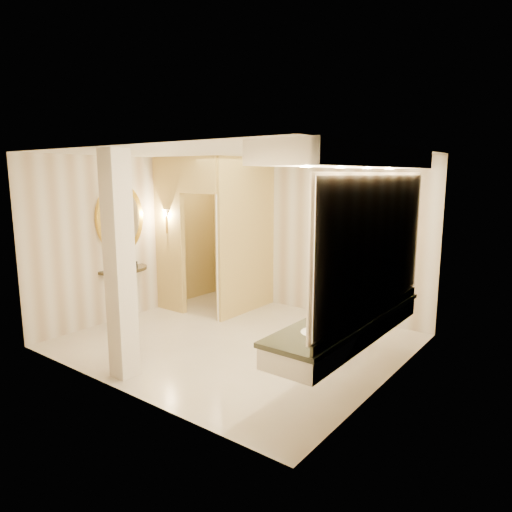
# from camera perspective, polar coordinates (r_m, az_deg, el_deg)

# --- Properties ---
(floor) EXTENTS (4.50, 4.50, 0.00)m
(floor) POSITION_cam_1_polar(r_m,az_deg,el_deg) (6.81, -2.39, -10.54)
(floor) COLOR silver
(floor) RESTS_ON ground
(ceiling) EXTENTS (4.50, 4.50, 0.00)m
(ceiling) POSITION_cam_1_polar(r_m,az_deg,el_deg) (6.38, -2.57, 12.78)
(ceiling) COLOR white
(ceiling) RESTS_ON wall_back
(wall_back) EXTENTS (4.50, 0.02, 2.70)m
(wall_back) POSITION_cam_1_polar(r_m,az_deg,el_deg) (8.09, 6.59, 2.58)
(wall_back) COLOR beige
(wall_back) RESTS_ON floor
(wall_front) EXTENTS (4.50, 0.02, 2.70)m
(wall_front) POSITION_cam_1_polar(r_m,az_deg,el_deg) (5.11, -16.91, -2.23)
(wall_front) COLOR beige
(wall_front) RESTS_ON floor
(wall_left) EXTENTS (0.02, 4.00, 2.70)m
(wall_left) POSITION_cam_1_polar(r_m,az_deg,el_deg) (8.07, -14.91, 2.29)
(wall_left) COLOR beige
(wall_left) RESTS_ON floor
(wall_right) EXTENTS (0.02, 4.00, 2.70)m
(wall_right) POSITION_cam_1_polar(r_m,az_deg,el_deg) (5.34, 16.49, -1.68)
(wall_right) COLOR beige
(wall_right) RESTS_ON floor
(toilet_closet) EXTENTS (1.50, 1.55, 2.70)m
(toilet_closet) POSITION_cam_1_polar(r_m,az_deg,el_deg) (7.91, -4.32, 2.71)
(toilet_closet) COLOR #D6B970
(toilet_closet) RESTS_ON floor
(wall_sconce) EXTENTS (0.14, 0.14, 0.42)m
(wall_sconce) POSITION_cam_1_polar(r_m,az_deg,el_deg) (8.05, -11.19, 5.16)
(wall_sconce) COLOR #BA933B
(wall_sconce) RESTS_ON toilet_closet
(vanity) EXTENTS (0.75, 2.82, 2.09)m
(vanity) POSITION_cam_1_polar(r_m,az_deg,el_deg) (5.03, 12.15, 1.04)
(vanity) COLOR white
(vanity) RESTS_ON floor
(console_shelf) EXTENTS (0.89, 0.89, 1.90)m
(console_shelf) POSITION_cam_1_polar(r_m,az_deg,el_deg) (7.85, -16.53, 1.90)
(console_shelf) COLOR black
(console_shelf) RESTS_ON floor
(pillar) EXTENTS (0.26, 0.26, 2.70)m
(pillar) POSITION_cam_1_polar(r_m,az_deg,el_deg) (5.55, -16.67, -1.25)
(pillar) COLOR white
(pillar) RESTS_ON floor
(tissue_box) EXTENTS (0.13, 0.13, 0.11)m
(tissue_box) POSITION_cam_1_polar(r_m,az_deg,el_deg) (7.82, -15.17, -1.08)
(tissue_box) COLOR black
(tissue_box) RESTS_ON console_shelf
(toilet) EXTENTS (0.48, 0.79, 0.79)m
(toilet) POSITION_cam_1_polar(r_m,az_deg,el_deg) (8.50, -1.57, -3.55)
(toilet) COLOR white
(toilet) RESTS_ON floor
(soap_bottle_a) EXTENTS (0.06, 0.07, 0.12)m
(soap_bottle_a) POSITION_cam_1_polar(r_m,az_deg,el_deg) (5.15, 11.54, -6.66)
(soap_bottle_a) COLOR beige
(soap_bottle_a) RESTS_ON vanity
(soap_bottle_b) EXTENTS (0.10, 0.10, 0.13)m
(soap_bottle_b) POSITION_cam_1_polar(r_m,az_deg,el_deg) (5.09, 11.30, -6.79)
(soap_bottle_b) COLOR silver
(soap_bottle_b) RESTS_ON vanity
(soap_bottle_c) EXTENTS (0.10, 0.10, 0.21)m
(soap_bottle_c) POSITION_cam_1_polar(r_m,az_deg,el_deg) (4.99, 8.94, -6.57)
(soap_bottle_c) COLOR #C6B28C
(soap_bottle_c) RESTS_ON vanity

